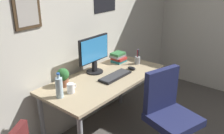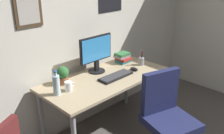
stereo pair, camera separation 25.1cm
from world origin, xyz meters
name	(u,v)px [view 1 (the left image)]	position (x,y,z in m)	size (l,w,h in m)	color
wall_back	(73,24)	(0.00, 2.15, 1.30)	(4.40, 0.10, 2.60)	silver
desk	(105,84)	(0.06, 1.72, 0.66)	(1.50, 0.71, 0.75)	tan
office_chair	(168,110)	(0.20, 0.98, 0.53)	(0.58, 0.59, 0.95)	#1E234C
monitor	(94,53)	(0.09, 1.91, 0.98)	(0.46, 0.20, 0.43)	black
keyboard	(115,76)	(0.13, 1.63, 0.76)	(0.43, 0.15, 0.03)	black
computer_mouse	(132,68)	(0.43, 1.61, 0.76)	(0.06, 0.11, 0.04)	black
water_bottle	(59,87)	(-0.57, 1.75, 0.85)	(0.07, 0.07, 0.25)	silver
coffee_mug_near	(71,88)	(-0.44, 1.74, 0.79)	(0.11, 0.07, 0.10)	white
potted_plant	(63,77)	(-0.38, 1.91, 0.85)	(0.13, 0.13, 0.19)	brown
pen_cup	(137,60)	(0.64, 1.67, 0.80)	(0.07, 0.07, 0.20)	#9EA0A5
book_stack_left	(118,57)	(0.55, 1.91, 0.81)	(0.19, 0.17, 0.13)	#26727A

